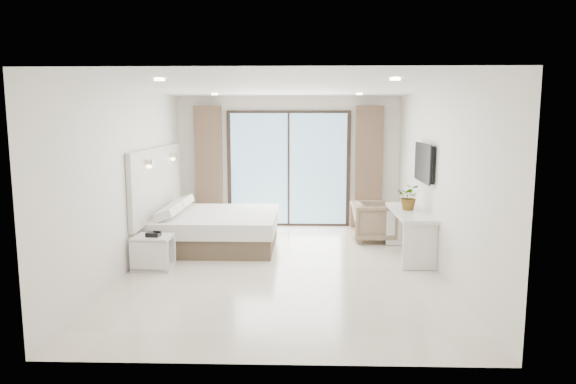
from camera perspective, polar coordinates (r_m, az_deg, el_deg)
name	(u,v)px	position (r m, az deg, el deg)	size (l,w,h in m)	color
ground	(283,268)	(7.90, -0.55, -8.39)	(6.20, 6.20, 0.00)	beige
room_shell	(273,159)	(8.50, -1.68, 3.66)	(4.62, 6.22, 2.72)	silver
bed	(216,229)	(9.20, -8.05, -4.06)	(2.12, 2.02, 0.73)	brown
nightstand	(153,252)	(8.03, -14.75, -6.50)	(0.58, 0.49, 0.51)	silver
phone	(153,234)	(7.91, -14.74, -4.57)	(0.20, 0.15, 0.07)	black
console_desk	(410,223)	(8.59, 13.38, -3.34)	(0.53, 1.70, 0.77)	silver
plant	(410,200)	(8.60, 13.35, -0.84)	(0.38, 0.43, 0.33)	#33662D
armchair	(374,220)	(9.61, 9.52, -3.05)	(0.77, 0.72, 0.79)	#988463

